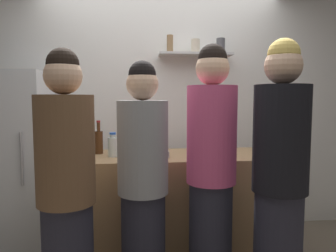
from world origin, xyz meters
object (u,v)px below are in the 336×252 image
Objects in this scene: wine_bottle_dark_glass at (75,141)px; person_pink_top at (211,175)px; wine_bottle_pale_glass at (87,138)px; wine_bottle_amber_glass at (99,141)px; person_blonde at (280,183)px; person_brown_jacket at (67,196)px; water_bottle_plastic at (113,146)px; person_grey_hoodie at (143,187)px; utensil_holder at (263,149)px; refrigerator at (16,162)px; baking_pan at (148,153)px.

person_pink_top is (1.03, -0.61, -0.17)m from wine_bottle_dark_glass.
wine_bottle_dark_glass is (-0.07, -0.15, -0.00)m from wine_bottle_pale_glass.
person_pink_top is (0.96, -0.77, -0.17)m from wine_bottle_pale_glass.
wine_bottle_amber_glass is at bearing -161.89° from person_pink_top.
person_blonde is 1.04× the size of person_brown_jacket.
wine_bottle_amber_glass is at bearing -91.13° from person_blonde.
person_pink_top is at bearing -30.78° from wine_bottle_dark_glass.
person_brown_jacket is at bearing -107.89° from person_pink_top.
wine_bottle_dark_glass reaches higher than water_bottle_plastic.
wine_bottle_amber_glass is 0.18× the size of person_grey_hoodie.
person_pink_top reaches higher than person_grey_hoodie.
wine_bottle_amber_glass is at bearing 169.96° from utensil_holder.
utensil_holder is at bearing -157.59° from person_blonde.
person_blonde is (1.09, -0.79, -0.13)m from water_bottle_plastic.
person_grey_hoodie is at bearing -68.68° from person_blonde.
refrigerator is at bearing -83.50° from person_blonde.
utensil_holder is 0.67× the size of wine_bottle_dark_glass.
person_pink_top is (0.92, 0.24, 0.05)m from person_brown_jacket.
person_grey_hoodie is (1.17, -0.94, -0.01)m from refrigerator.
refrigerator is 1.50m from person_grey_hoodie.
person_blonde reaches higher than baking_pan.
person_brown_jacket is at bearing -82.81° from wine_bottle_dark_glass.
person_grey_hoodie is at bearing -155.50° from utensil_holder.
refrigerator is at bearing 167.21° from wine_bottle_pale_glass.
wine_bottle_pale_glass is at bearing -160.90° from person_pink_top.
baking_pan is (1.22, -0.36, 0.13)m from refrigerator.
refrigerator is 1.88m from person_pink_top.
person_brown_jacket is at bearing -122.47° from baking_pan.
utensil_holder is 1.59m from wine_bottle_dark_glass.
wine_bottle_amber_glass is at bearing -27.46° from person_brown_jacket.
wine_bottle_dark_glass is 0.20× the size of person_grey_hoodie.
refrigerator reaches higher than water_bottle_plastic.
water_bottle_plastic reaches higher than baking_pan.
wine_bottle_pale_glass is at bearing 168.23° from utensil_holder.
person_pink_top is at bearing -98.27° from person_brown_jacket.
baking_pan is 1.67× the size of water_bottle_plastic.
wine_bottle_amber_glass is 1.55m from person_blonde.
wine_bottle_pale_glass reaches higher than baking_pan.
refrigerator is 5.65× the size of wine_bottle_amber_glass.
wine_bottle_pale_glass is at bearing 149.54° from wine_bottle_amber_glass.
person_blonde is at bearing -37.68° from wine_bottle_amber_glass.
baking_pan is 0.46m from wine_bottle_amber_glass.
baking_pan is at bearing -20.77° from wine_bottle_pale_glass.
wine_bottle_dark_glass is 0.20× the size of person_brown_jacket.
utensil_holder is 0.12× the size of person_pink_top.
person_blonde is (1.22, -0.94, -0.15)m from wine_bottle_amber_glass.
person_grey_hoodie is at bearing -95.37° from baking_pan.
person_grey_hoodie is 0.88m from person_blonde.
person_blonde is at bearing -113.08° from person_brown_jacket.
baking_pan is 0.20× the size of person_brown_jacket.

